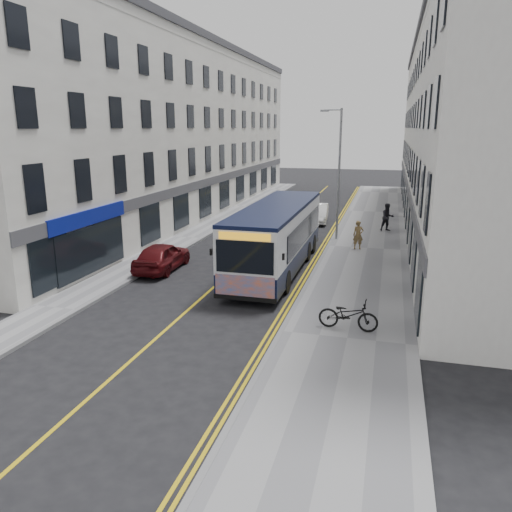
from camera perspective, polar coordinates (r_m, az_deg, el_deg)
The scene contains 17 objects.
ground at distance 19.60m, azimuth -7.92°, elevation -6.26°, with size 140.00×140.00×0.00m, color black.
pavement_east at distance 29.65m, azimuth 12.59°, elevation 0.81°, with size 4.50×64.00×0.12m, color gray.
pavement_west at distance 32.08m, azimuth -7.89°, elevation 2.05°, with size 2.00×64.00×0.12m, color gray.
kerb_east at distance 29.82m, azimuth 8.27°, elevation 1.10°, with size 0.18×64.00×0.13m, color slate.
kerb_west at distance 31.71m, azimuth -6.23°, elevation 1.97°, with size 0.18×64.00×0.13m, color slate.
road_centre_line at distance 30.53m, azimuth 0.80°, elevation 1.45°, with size 0.12×64.00×0.01m, color gold.
road_dbl_yellow_inner at distance 29.88m, azimuth 7.41°, elevation 1.03°, with size 0.10×64.00×0.01m, color gold.
road_dbl_yellow_outer at distance 29.86m, azimuth 7.79°, elevation 1.01°, with size 0.10×64.00×0.01m, color gold.
terrace_east at distance 38.07m, azimuth 21.94°, elevation 12.89°, with size 6.00×46.00×13.00m, color white.
terrace_west at distance 41.19m, azimuth -8.53°, elevation 13.79°, with size 6.00×46.00×13.00m, color white.
streetlamp at distance 31.09m, azimuth 9.33°, elevation 9.67°, with size 1.32×0.18×8.00m.
city_bus at distance 24.41m, azimuth 2.40°, elevation 2.40°, with size 2.63×11.25×3.27m.
bicycle at distance 17.53m, azimuth 10.49°, elevation -6.62°, with size 0.72×2.05×1.08m, color black.
pedestrian_near at distance 29.07m, azimuth 11.60°, elevation 2.37°, with size 0.60×0.39×1.64m, color olive.
pedestrian_far at distance 34.68m, azimuth 14.79°, elevation 4.30°, with size 0.90×0.70×1.85m, color black.
car_white at distance 37.60m, azimuth 7.05°, elevation 4.87°, with size 1.44×4.12×1.36m, color white.
car_maroon at distance 25.12m, azimuth -10.70°, elevation -0.03°, with size 1.67×4.15×1.41m, color #4F0D10.
Camera 1 is at (7.30, -16.83, 6.90)m, focal length 35.00 mm.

